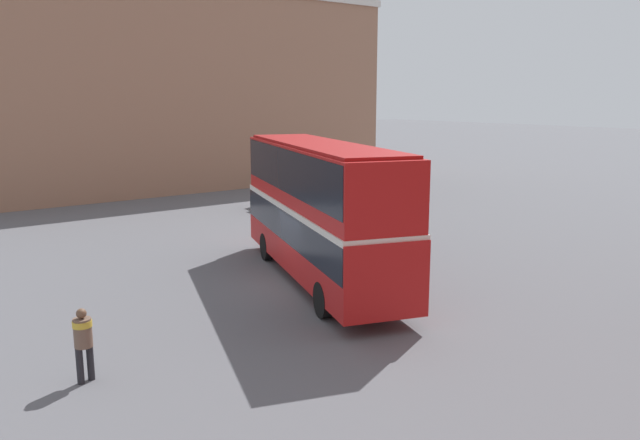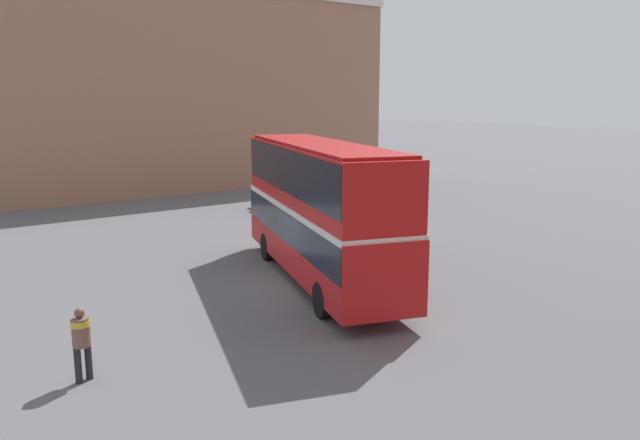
% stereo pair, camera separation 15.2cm
% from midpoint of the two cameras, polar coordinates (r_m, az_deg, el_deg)
% --- Properties ---
extents(ground_plane, '(240.00, 240.00, 0.00)m').
position_cam_midpoint_polar(ground_plane, '(21.82, -1.91, -6.04)').
color(ground_plane, '#5B5B60').
extents(building_row_left, '(9.13, 33.56, 14.00)m').
position_cam_midpoint_polar(building_row_left, '(46.86, -13.96, 11.51)').
color(building_row_left, '#9E7056').
rests_on(building_row_left, ground_plane).
extents(double_decker_bus, '(11.67, 6.02, 4.91)m').
position_cam_midpoint_polar(double_decker_bus, '(21.81, 0.20, 1.56)').
color(double_decker_bus, red).
rests_on(double_decker_bus, ground_plane).
extents(pedestrian_foreground, '(0.53, 0.53, 1.77)m').
position_cam_midpoint_polar(pedestrian_foreground, '(15.44, -20.72, -9.94)').
color(pedestrian_foreground, '#232328').
rests_on(pedestrian_foreground, ground_plane).
extents(parked_car_kerb_near, '(4.17, 2.26, 1.53)m').
position_cam_midpoint_polar(parked_car_kerb_near, '(36.16, -3.32, 2.08)').
color(parked_car_kerb_near, silver).
rests_on(parked_car_kerb_near, ground_plane).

